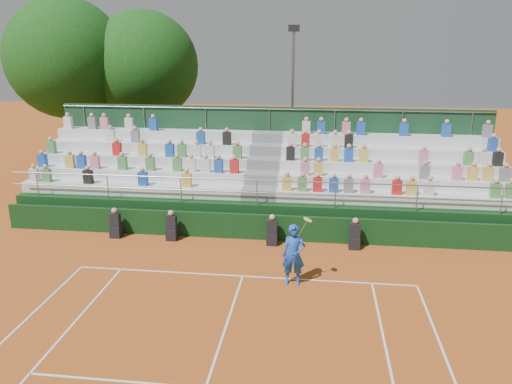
# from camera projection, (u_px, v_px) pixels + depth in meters

# --- Properties ---
(ground) EXTENTS (90.00, 90.00, 0.00)m
(ground) POSITION_uv_depth(u_px,v_px,m) (243.00, 276.00, 16.14)
(ground) COLOR #AC531C
(ground) RESTS_ON ground
(courtside_wall) EXTENTS (20.00, 0.15, 1.00)m
(courtside_wall) POSITION_uv_depth(u_px,v_px,m) (255.00, 227.00, 19.04)
(courtside_wall) COLOR black
(courtside_wall) RESTS_ON ground
(line_officials) EXTENTS (9.50, 0.40, 1.19)m
(line_officials) POSITION_uv_depth(u_px,v_px,m) (226.00, 230.00, 18.74)
(line_officials) COLOR black
(line_officials) RESTS_ON ground
(grandstand) EXTENTS (20.00, 5.20, 4.40)m
(grandstand) POSITION_uv_depth(u_px,v_px,m) (264.00, 189.00, 21.94)
(grandstand) COLOR black
(grandstand) RESTS_ON ground
(tennis_player) EXTENTS (0.89, 0.49, 2.22)m
(tennis_player) POSITION_uv_depth(u_px,v_px,m) (294.00, 255.00, 15.38)
(tennis_player) COLOR blue
(tennis_player) RESTS_ON ground
(tree_west) EXTENTS (6.71, 6.71, 9.71)m
(tree_west) POSITION_uv_depth(u_px,v_px,m) (67.00, 59.00, 28.09)
(tree_west) COLOR #3D2716
(tree_west) RESTS_ON ground
(tree_east) EXTENTS (6.21, 6.21, 9.04)m
(tree_east) POSITION_uv_depth(u_px,v_px,m) (144.00, 66.00, 28.83)
(tree_east) COLOR #3D2716
(tree_east) RESTS_ON ground
(floodlight_mast) EXTENTS (0.60, 0.25, 8.13)m
(floodlight_mast) POSITION_uv_depth(u_px,v_px,m) (293.00, 89.00, 27.55)
(floodlight_mast) COLOR gray
(floodlight_mast) RESTS_ON ground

